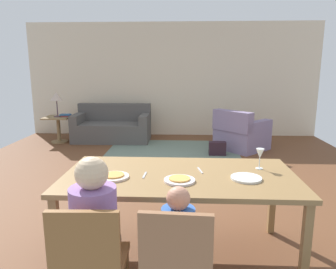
{
  "coord_description": "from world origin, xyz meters",
  "views": [
    {
      "loc": [
        0.3,
        -4.07,
        1.65
      ],
      "look_at": [
        0.11,
        -0.28,
        0.85
      ],
      "focal_mm": 34.17,
      "sensor_mm": 36.0,
      "label": 1
    }
  ],
  "objects_px": {
    "plate_near_woman": "(246,178)",
    "person_child": "(178,256)",
    "person_man": "(96,242)",
    "book_upper": "(65,115)",
    "wine_glass": "(260,154)",
    "dining_chair_man": "(90,261)",
    "couch": "(113,127)",
    "plate_near_child": "(179,180)",
    "table_lamp": "(56,97)",
    "book_lower": "(67,116)",
    "armchair": "(241,134)",
    "handbag": "(217,148)",
    "plate_near_man": "(114,177)",
    "side_table": "(58,126)",
    "dining_table": "(180,181)",
    "dining_chair_child": "(177,263)"
  },
  "relations": [
    {
      "from": "book_upper",
      "to": "side_table",
      "type": "bearing_deg",
      "value": -170.98
    },
    {
      "from": "wine_glass",
      "to": "dining_chair_man",
      "type": "height_order",
      "value": "wine_glass"
    },
    {
      "from": "table_lamp",
      "to": "book_upper",
      "type": "bearing_deg",
      "value": 9.02
    },
    {
      "from": "person_child",
      "to": "book_lower",
      "type": "relative_size",
      "value": 4.2
    },
    {
      "from": "dining_table",
      "to": "book_upper",
      "type": "bearing_deg",
      "value": 121.1
    },
    {
      "from": "plate_near_child",
      "to": "armchair",
      "type": "bearing_deg",
      "value": 73.5
    },
    {
      "from": "plate_near_woman",
      "to": "couch",
      "type": "height_order",
      "value": "couch"
    },
    {
      "from": "side_table",
      "to": "armchair",
      "type": "bearing_deg",
      "value": -6.33
    },
    {
      "from": "dining_table",
      "to": "plate_near_woman",
      "type": "xyz_separation_m",
      "value": [
        0.54,
        -0.1,
        0.07
      ]
    },
    {
      "from": "person_child",
      "to": "couch",
      "type": "distance_m",
      "value": 5.47
    },
    {
      "from": "plate_near_child",
      "to": "dining_chair_child",
      "type": "height_order",
      "value": "dining_chair_child"
    },
    {
      "from": "wine_glass",
      "to": "table_lamp",
      "type": "bearing_deg",
      "value": 130.28
    },
    {
      "from": "dining_table",
      "to": "couch",
      "type": "bearing_deg",
      "value": 109.47
    },
    {
      "from": "plate_near_child",
      "to": "person_child",
      "type": "relative_size",
      "value": 0.27
    },
    {
      "from": "wine_glass",
      "to": "armchair",
      "type": "xyz_separation_m",
      "value": [
        0.48,
        3.65,
        -0.57
      ]
    },
    {
      "from": "book_lower",
      "to": "handbag",
      "type": "height_order",
      "value": "book_lower"
    },
    {
      "from": "book_lower",
      "to": "book_upper",
      "type": "distance_m",
      "value": 0.05
    },
    {
      "from": "person_man",
      "to": "book_upper",
      "type": "height_order",
      "value": "person_man"
    },
    {
      "from": "table_lamp",
      "to": "handbag",
      "type": "distance_m",
      "value": 3.66
    },
    {
      "from": "person_man",
      "to": "table_lamp",
      "type": "xyz_separation_m",
      "value": [
        -2.22,
        4.96,
        0.5
      ]
    },
    {
      "from": "plate_near_man",
      "to": "plate_near_child",
      "type": "relative_size",
      "value": 1.0
    },
    {
      "from": "wine_glass",
      "to": "armchair",
      "type": "relative_size",
      "value": 0.15
    },
    {
      "from": "person_child",
      "to": "book_upper",
      "type": "xyz_separation_m",
      "value": [
        -2.59,
        4.99,
        0.19
      ]
    },
    {
      "from": "plate_near_child",
      "to": "dining_chair_man",
      "type": "xyz_separation_m",
      "value": [
        -0.54,
        -0.69,
        -0.28
      ]
    },
    {
      "from": "dining_chair_man",
      "to": "person_child",
      "type": "distance_m",
      "value": 0.57
    },
    {
      "from": "armchair",
      "to": "book_lower",
      "type": "bearing_deg",
      "value": 172.74
    },
    {
      "from": "table_lamp",
      "to": "book_lower",
      "type": "bearing_deg",
      "value": 11.15
    },
    {
      "from": "dining_chair_man",
      "to": "armchair",
      "type": "height_order",
      "value": "dining_chair_man"
    },
    {
      "from": "book_lower",
      "to": "table_lamp",
      "type": "bearing_deg",
      "value": -168.85
    },
    {
      "from": "plate_near_child",
      "to": "dining_chair_child",
      "type": "distance_m",
      "value": 0.74
    },
    {
      "from": "plate_near_woman",
      "to": "table_lamp",
      "type": "distance_m",
      "value": 5.48
    },
    {
      "from": "wine_glass",
      "to": "table_lamp",
      "type": "height_order",
      "value": "table_lamp"
    },
    {
      "from": "dining_chair_man",
      "to": "book_lower",
      "type": "xyz_separation_m",
      "value": [
        -2.02,
        5.17,
        0.1
      ]
    },
    {
      "from": "dining_chair_man",
      "to": "dining_chair_child",
      "type": "height_order",
      "value": "same"
    },
    {
      "from": "plate_near_child",
      "to": "handbag",
      "type": "relative_size",
      "value": 0.78
    },
    {
      "from": "person_man",
      "to": "book_lower",
      "type": "distance_m",
      "value": 5.39
    },
    {
      "from": "plate_near_child",
      "to": "plate_near_woman",
      "type": "distance_m",
      "value": 0.55
    },
    {
      "from": "plate_near_woman",
      "to": "person_child",
      "type": "bearing_deg",
      "value": -132.14
    },
    {
      "from": "plate_near_woman",
      "to": "book_upper",
      "type": "distance_m",
      "value": 5.4
    },
    {
      "from": "person_child",
      "to": "handbag",
      "type": "height_order",
      "value": "person_child"
    },
    {
      "from": "wine_glass",
      "to": "plate_near_child",
      "type": "bearing_deg",
      "value": -153.05
    },
    {
      "from": "book_upper",
      "to": "plate_near_man",
      "type": "bearing_deg",
      "value": -65.09
    },
    {
      "from": "plate_near_woman",
      "to": "handbag",
      "type": "relative_size",
      "value": 0.78
    },
    {
      "from": "dining_chair_man",
      "to": "book_upper",
      "type": "xyz_separation_m",
      "value": [
        -2.05,
        5.16,
        0.13
      ]
    },
    {
      "from": "person_man",
      "to": "book_upper",
      "type": "bearing_deg",
      "value": 112.34
    },
    {
      "from": "plate_near_child",
      "to": "plate_near_woman",
      "type": "xyz_separation_m",
      "value": [
        0.54,
        0.08,
        0.0
      ]
    },
    {
      "from": "plate_near_man",
      "to": "side_table",
      "type": "height_order",
      "value": "plate_near_man"
    },
    {
      "from": "handbag",
      "to": "person_child",
      "type": "bearing_deg",
      "value": -99.43
    },
    {
      "from": "plate_near_woman",
      "to": "dining_chair_man",
      "type": "height_order",
      "value": "dining_chair_man"
    },
    {
      "from": "couch",
      "to": "book_lower",
      "type": "xyz_separation_m",
      "value": [
        -0.96,
        -0.22,
        0.29
      ]
    }
  ]
}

